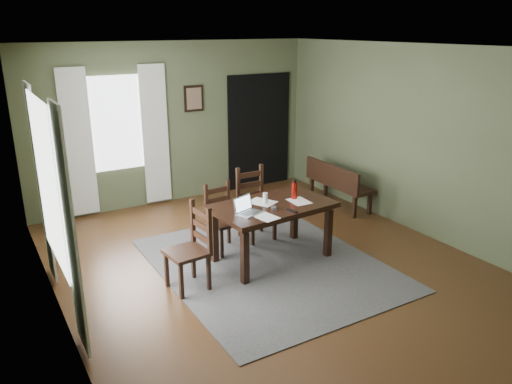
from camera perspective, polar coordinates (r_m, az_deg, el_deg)
ground at (r=6.50m, az=1.36°, el=-8.31°), size 5.00×6.00×0.01m
room_shell at (r=5.91m, az=1.49°, el=7.53°), size 5.02×6.02×2.71m
rug at (r=6.50m, az=1.36°, el=-8.22°), size 2.60×3.20×0.01m
dining_table at (r=6.38m, az=1.87°, el=-2.17°), size 1.58×1.01×0.76m
chair_end at (r=5.81m, az=-7.46°, el=-6.44°), size 0.48×0.48×1.01m
chair_back_left at (r=6.75m, az=-3.80°, el=-3.03°), size 0.44×0.45×0.93m
chair_back_right at (r=7.11m, az=-0.11°, el=-1.44°), size 0.45×0.45×1.03m
bench at (r=8.47m, az=9.24°, el=1.23°), size 0.43×1.33×0.75m
laptop at (r=6.03m, az=-1.10°, el=-1.92°), size 0.35×0.31×0.20m
computer_mouse at (r=6.16m, az=2.06°, el=-1.85°), size 0.09×0.11×0.03m
tv_remote at (r=6.11m, az=4.13°, el=-2.15°), size 0.07×0.16×0.02m
drinking_glass at (r=6.35m, az=1.07°, el=-0.71°), size 0.07×0.07×0.14m
water_bottle at (r=6.52m, az=4.41°, el=0.23°), size 0.10×0.10×0.26m
paper_c at (r=6.41m, az=0.68°, el=-1.16°), size 0.38×0.41×0.00m
paper_d at (r=6.46m, az=4.95°, el=-1.06°), size 0.24×0.31×0.00m
paper_e at (r=5.92m, az=1.17°, el=-2.88°), size 0.26×0.32×0.00m
window_left at (r=5.36m, az=-22.77°, el=1.01°), size 0.01×1.30×1.70m
window_back at (r=8.29m, az=-15.68°, el=7.55°), size 1.00×0.01×1.50m
curtain_left_near at (r=4.68m, az=-20.47°, el=-4.43°), size 0.03×0.48×2.30m
curtain_left_far at (r=6.22m, az=-23.38°, el=0.80°), size 0.03×0.48×2.30m
curtain_back_left at (r=8.18m, az=-19.66°, el=5.22°), size 0.44×0.03×2.30m
curtain_back_right at (r=8.49m, az=-11.44°, el=6.38°), size 0.44×0.03×2.30m
framed_picture at (r=8.68m, az=-7.12°, el=10.56°), size 0.34×0.03×0.44m
doorway_back at (r=9.39m, az=0.36°, el=6.96°), size 1.30×0.03×2.10m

